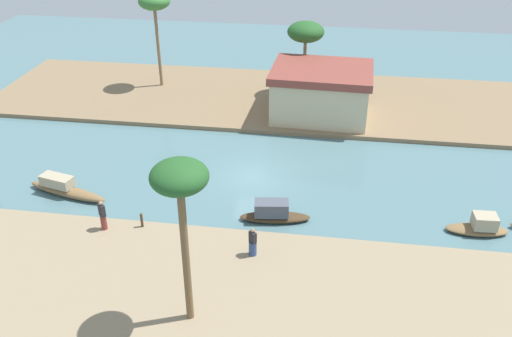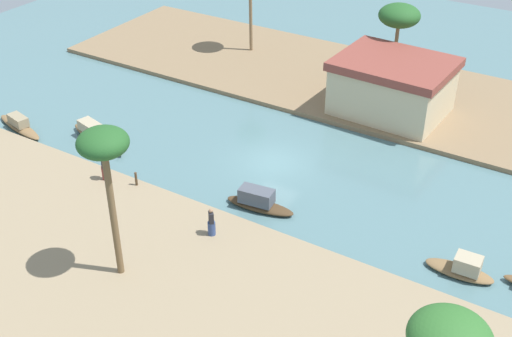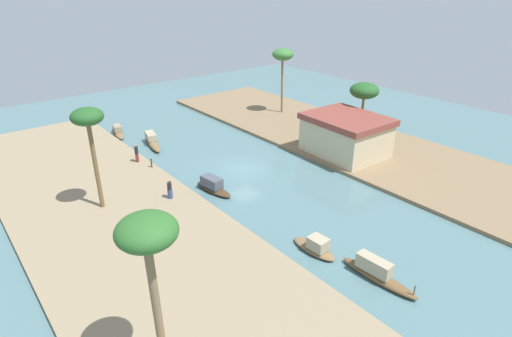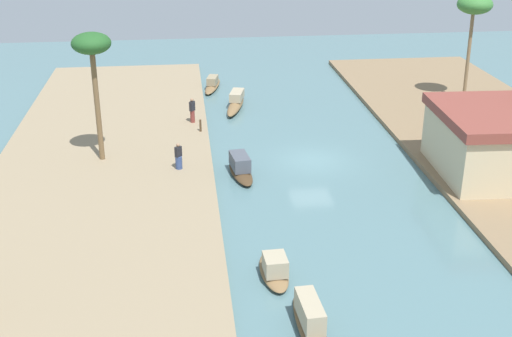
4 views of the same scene
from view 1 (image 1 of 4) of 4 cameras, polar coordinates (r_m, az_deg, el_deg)
name	(u,v)px [view 1 (image 1 of 4)]	position (r m, az deg, el deg)	size (l,w,h in m)	color
river_water	(255,177)	(34.13, -0.11, -0.85)	(71.23, 71.23, 0.00)	slate
riverbank_left	(213,319)	(24.33, -4.55, -15.41)	(46.40, 12.73, 0.31)	#937F60
riverbank_right	(277,99)	(45.12, 2.22, 7.28)	(46.40, 12.73, 0.31)	#846B4C
sampan_open_hull	(480,226)	(31.32, 22.31, -5.62)	(3.28, 1.27, 1.12)	brown
sampan_with_tall_canopy	(273,213)	(29.91, 1.83, -4.68)	(3.96, 1.55, 1.19)	#47331E
sampan_downstream_large	(64,188)	(34.03, -19.37, -1.97)	(5.34, 2.16, 1.16)	brown
person_on_near_bank	(253,244)	(26.90, -0.35, -7.90)	(0.55, 0.55, 1.55)	#33477A
person_by_mooring	(103,216)	(29.63, -15.70, -4.82)	(0.45, 0.44, 1.72)	brown
mooring_post	(142,220)	(29.54, -11.84, -5.30)	(0.14, 0.14, 0.82)	#4C3823
palm_tree_left_near	(180,185)	(20.25, -7.95, -1.70)	(2.21, 2.21, 7.55)	brown
palm_tree_right_tall	(306,33)	(44.41, 5.21, 13.95)	(2.92, 2.92, 5.93)	#7F6647
palm_tree_right_short	(154,3)	(46.23, -10.57, 16.57)	(2.54, 2.54, 7.79)	#7F6647
riverside_building	(321,92)	(41.34, 6.79, 7.97)	(7.57, 6.25, 3.69)	beige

